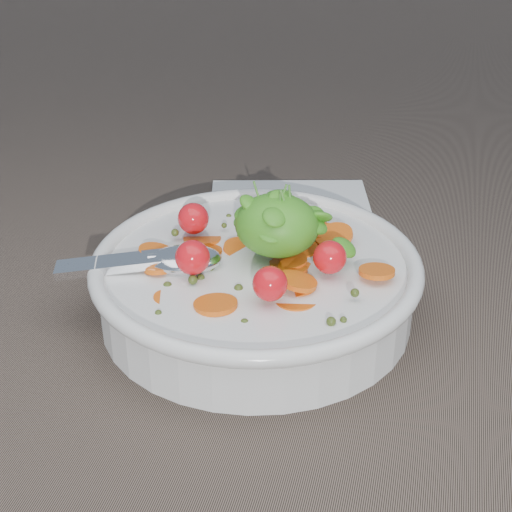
# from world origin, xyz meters

# --- Properties ---
(ground) EXTENTS (6.00, 6.00, 0.00)m
(ground) POSITION_xyz_m (0.00, 0.00, 0.00)
(ground) COLOR brown
(ground) RESTS_ON ground
(bowl) EXTENTS (0.25, 0.23, 0.10)m
(bowl) POSITION_xyz_m (0.00, 0.02, 0.03)
(bowl) COLOR silver
(bowl) RESTS_ON ground
(napkin) EXTENTS (0.17, 0.16, 0.01)m
(napkin) POSITION_xyz_m (-0.01, 0.18, 0.00)
(napkin) COLOR white
(napkin) RESTS_ON ground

